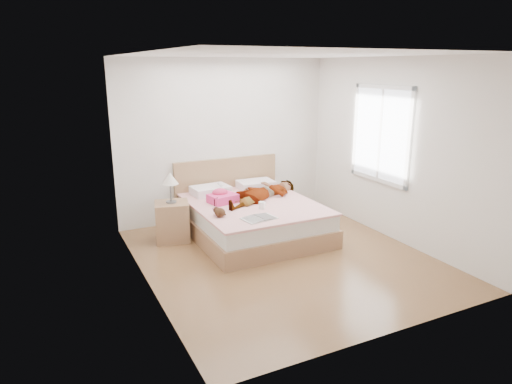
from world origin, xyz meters
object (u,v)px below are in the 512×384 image
at_px(plush_toy, 219,212).
at_px(nightstand, 172,218).
at_px(towel, 222,197).
at_px(magazine, 259,218).
at_px(bed, 251,216).
at_px(woman, 260,190).
at_px(coffee_mug, 262,205).
at_px(phone, 220,185).

distance_m(plush_toy, nightstand, 0.87).
distance_m(towel, nightstand, 0.79).
xyz_separation_m(towel, plush_toy, (-0.28, -0.59, -0.02)).
bearing_deg(magazine, bed, 72.47).
bearing_deg(woman, magazine, -49.49).
bearing_deg(bed, coffee_mug, -91.97).
height_order(bed, plush_toy, bed).
xyz_separation_m(phone, bed, (0.28, -0.52, -0.40)).
bearing_deg(towel, plush_toy, -115.46).
distance_m(magazine, coffee_mug, 0.45).
height_order(bed, coffee_mug, bed).
bearing_deg(nightstand, coffee_mug, -29.55).
distance_m(woman, phone, 0.64).
bearing_deg(towel, coffee_mug, -54.20).
height_order(woman, towel, woman).
bearing_deg(nightstand, phone, 18.26).
xyz_separation_m(phone, towel, (-0.13, -0.39, -0.08)).
bearing_deg(phone, towel, -130.35).
xyz_separation_m(woman, plush_toy, (-0.91, -0.58, -0.05)).
height_order(phone, magazine, phone).
relative_size(phone, bed, 0.04).
bearing_deg(towel, phone, 71.69).
height_order(towel, magazine, towel).
bearing_deg(bed, nightstand, 168.37).
height_order(bed, magazine, bed).
xyz_separation_m(woman, coffee_mug, (-0.24, -0.53, -0.06)).
bearing_deg(coffee_mug, phone, 105.68).
bearing_deg(bed, towel, 161.61).
bearing_deg(coffee_mug, bed, 88.03).
bearing_deg(plush_toy, bed, 33.75).
height_order(towel, nightstand, nightstand).
distance_m(phone, bed, 0.72).
bearing_deg(plush_toy, nightstand, 123.57).
relative_size(magazine, nightstand, 0.46).
xyz_separation_m(bed, nightstand, (-1.15, 0.24, 0.06)).
height_order(woman, bed, bed).
distance_m(bed, towel, 0.53).
bearing_deg(nightstand, magazine, -48.74).
bearing_deg(magazine, towel, 99.54).
xyz_separation_m(woman, magazine, (-0.47, -0.91, -0.10)).
relative_size(woman, nightstand, 1.57).
bearing_deg(magazine, plush_toy, 143.02).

